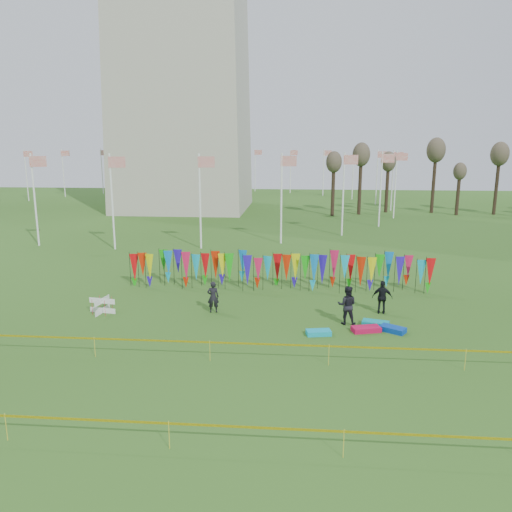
# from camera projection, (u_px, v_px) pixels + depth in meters

# --- Properties ---
(ground) EXTENTS (160.00, 160.00, 0.00)m
(ground) POSITION_uv_depth(u_px,v_px,m) (262.00, 347.00, 21.88)
(ground) COLOR #2A5217
(ground) RESTS_ON ground
(flagpole_ring) EXTENTS (57.40, 56.16, 8.00)m
(flagpole_ring) POSITION_uv_depth(u_px,v_px,m) (186.00, 180.00, 68.83)
(flagpole_ring) COLOR white
(flagpole_ring) RESTS_ON ground
(banner_row) EXTENTS (18.64, 0.64, 2.26)m
(banner_row) POSITION_uv_depth(u_px,v_px,m) (277.00, 267.00, 30.48)
(banner_row) COLOR black
(banner_row) RESTS_ON ground
(caution_tape_near) EXTENTS (26.00, 0.02, 0.90)m
(caution_tape_near) POSITION_uv_depth(u_px,v_px,m) (254.00, 345.00, 20.16)
(caution_tape_near) COLOR #FFE805
(caution_tape_near) RESTS_ON ground
(caution_tape_far) EXTENTS (26.00, 0.02, 0.90)m
(caution_tape_far) POSITION_uv_depth(u_px,v_px,m) (235.00, 428.00, 14.24)
(caution_tape_far) COLOR #FFE805
(caution_tape_far) RESTS_ON ground
(box_kite) EXTENTS (0.75, 0.75, 0.84)m
(box_kite) POSITION_uv_depth(u_px,v_px,m) (102.00, 306.00, 26.22)
(box_kite) COLOR red
(box_kite) RESTS_ON ground
(person_left) EXTENTS (0.68, 0.54, 1.69)m
(person_left) POSITION_uv_depth(u_px,v_px,m) (213.00, 297.00, 26.27)
(person_left) COLOR black
(person_left) RESTS_ON ground
(person_mid) EXTENTS (1.01, 0.70, 1.95)m
(person_mid) POSITION_uv_depth(u_px,v_px,m) (347.00, 305.00, 24.53)
(person_mid) COLOR black
(person_mid) RESTS_ON ground
(person_right) EXTENTS (1.11, 0.72, 1.77)m
(person_right) POSITION_uv_depth(u_px,v_px,m) (382.00, 297.00, 26.08)
(person_right) COLOR black
(person_right) RESTS_ON ground
(kite_bag_turquoise) EXTENTS (1.22, 0.76, 0.23)m
(kite_bag_turquoise) POSITION_uv_depth(u_px,v_px,m) (319.00, 333.00, 23.28)
(kite_bag_turquoise) COLOR #0DAFCF
(kite_bag_turquoise) RESTS_ON ground
(kite_bag_blue) EXTENTS (1.32, 1.16, 0.25)m
(kite_bag_blue) POSITION_uv_depth(u_px,v_px,m) (393.00, 329.00, 23.67)
(kite_bag_blue) COLOR #0A3EA9
(kite_bag_blue) RESTS_ON ground
(kite_bag_red) EXTENTS (1.45, 0.94, 0.24)m
(kite_bag_red) POSITION_uv_depth(u_px,v_px,m) (366.00, 329.00, 23.69)
(kite_bag_red) COLOR #CA0D42
(kite_bag_red) RESTS_ON ground
(kite_bag_teal) EXTENTS (1.39, 0.93, 0.24)m
(kite_bag_teal) POSITION_uv_depth(u_px,v_px,m) (376.00, 324.00, 24.43)
(kite_bag_teal) COLOR #0B9DA6
(kite_bag_teal) RESTS_ON ground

